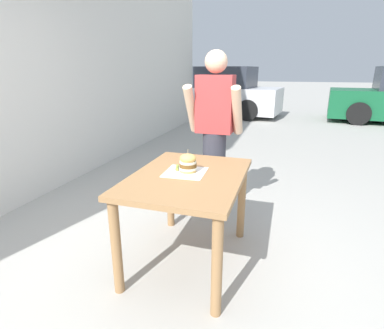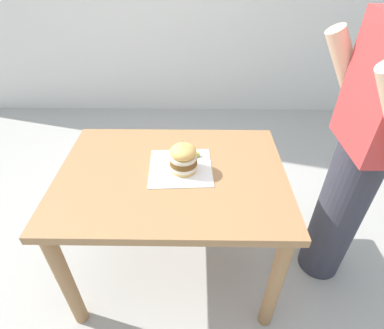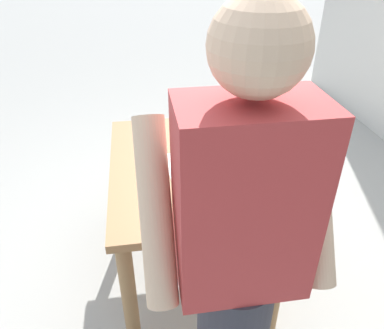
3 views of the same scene
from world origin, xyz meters
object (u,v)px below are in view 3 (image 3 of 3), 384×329
at_px(patio_table, 189,182).
at_px(diner_across_table, 237,278).
at_px(sandwich, 194,156).
at_px(pickle_spear, 215,167).

xyz_separation_m(patio_table, diner_across_table, (-0.01, 0.90, 0.26)).
distance_m(sandwich, diner_across_table, 0.84).
xyz_separation_m(patio_table, sandwich, (-0.02, 0.06, 0.20)).
bearing_deg(diner_across_table, pickle_spear, -97.48).
relative_size(patio_table, diner_across_table, 0.66).
xyz_separation_m(pickle_spear, diner_across_table, (0.11, 0.81, 0.12)).
bearing_deg(patio_table, diner_across_table, 90.87).
relative_size(patio_table, pickle_spear, 11.26).
xyz_separation_m(sandwich, pickle_spear, (-0.10, 0.03, -0.06)).
relative_size(pickle_spear, diner_across_table, 0.06).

